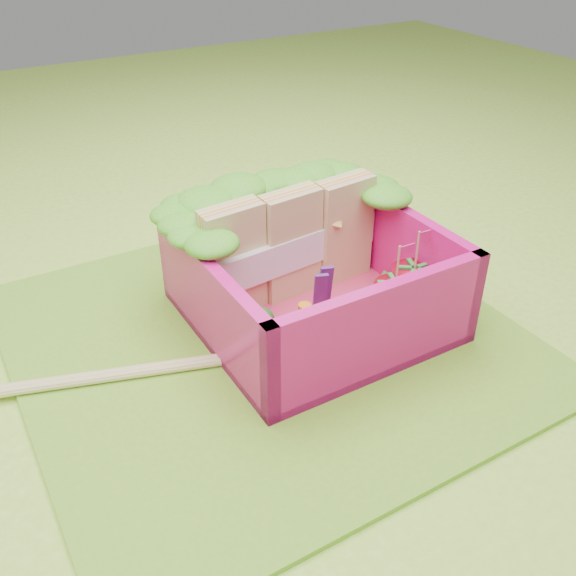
% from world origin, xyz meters
% --- Properties ---
extents(ground, '(14.00, 14.00, 0.00)m').
position_xyz_m(ground, '(0.00, 0.00, 0.00)').
color(ground, '#9DC236').
rests_on(ground, ground).
extents(placemat, '(2.60, 2.60, 0.03)m').
position_xyz_m(placemat, '(0.00, 0.00, 0.01)').
color(placemat, '#6DAF27').
rests_on(placemat, ground).
extents(bento_floor, '(1.30, 1.30, 0.05)m').
position_xyz_m(bento_floor, '(0.32, 0.01, 0.06)').
color(bento_floor, '#DE3866').
rests_on(bento_floor, placemat).
extents(bento_box, '(1.30, 1.30, 0.55)m').
position_xyz_m(bento_box, '(0.32, 0.01, 0.31)').
color(bento_box, '#E1137B').
rests_on(bento_box, placemat).
extents(lettuce_ruffle, '(1.43, 0.77, 0.11)m').
position_xyz_m(lettuce_ruffle, '(0.32, 0.48, 0.64)').
color(lettuce_ruffle, '#33901A').
rests_on(lettuce_ruffle, bento_box).
extents(sandwich_stack, '(1.17, 0.28, 0.64)m').
position_xyz_m(sandwich_stack, '(0.32, 0.25, 0.39)').
color(sandwich_stack, tan).
rests_on(sandwich_stack, bento_floor).
extents(broccoli, '(0.34, 0.34, 0.25)m').
position_xyz_m(broccoli, '(-0.18, -0.26, 0.26)').
color(broccoli, '#709E4C').
rests_on(broccoli, bento_floor).
extents(carrot_sticks, '(0.19, 0.14, 0.28)m').
position_xyz_m(carrot_sticks, '(0.03, -0.30, 0.21)').
color(carrot_sticks, orange).
rests_on(carrot_sticks, bento_floor).
extents(purple_wedges, '(0.14, 0.09, 0.38)m').
position_xyz_m(purple_wedges, '(0.28, -0.15, 0.27)').
color(purple_wedges, '#491A5E').
rests_on(purple_wedges, bento_floor).
extents(strawberry_left, '(0.24, 0.24, 0.48)m').
position_xyz_m(strawberry_left, '(0.65, -0.31, 0.21)').
color(strawberry_left, red).
rests_on(strawberry_left, bento_floor).
extents(strawberry_right, '(0.26, 0.26, 0.50)m').
position_xyz_m(strawberry_right, '(0.82, -0.27, 0.22)').
color(strawberry_right, red).
rests_on(strawberry_right, bento_floor).
extents(snap_peas, '(0.61, 0.64, 0.05)m').
position_xyz_m(snap_peas, '(0.71, -0.22, 0.11)').
color(snap_peas, '#4EA132').
rests_on(snap_peas, bento_floor).
extents(chopsticks, '(2.25, 0.75, 0.05)m').
position_xyz_m(chopsticks, '(-1.03, 0.12, 0.05)').
color(chopsticks, tan).
rests_on(chopsticks, placemat).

